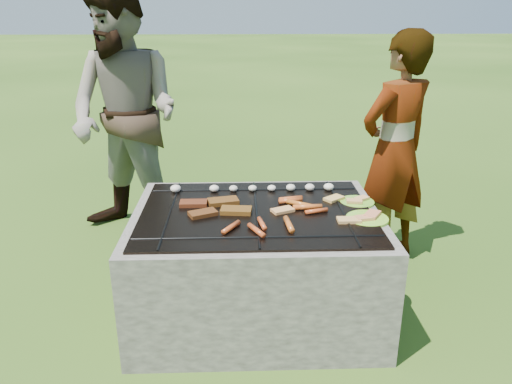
{
  "coord_description": "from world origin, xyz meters",
  "views": [
    {
      "loc": [
        -0.09,
        -2.41,
        1.62
      ],
      "look_at": [
        0.0,
        0.05,
        0.7
      ],
      "focal_mm": 35.0,
      "sensor_mm": 36.0,
      "label": 1
    }
  ],
  "objects_px": {
    "plate_far": "(357,202)",
    "plate_near": "(368,218)",
    "cook": "(395,150)",
    "fire_pit": "(256,267)",
    "bystander": "(126,116)"
  },
  "relations": [
    {
      "from": "plate_far",
      "to": "plate_near",
      "type": "xyz_separation_m",
      "value": [
        0.0,
        -0.23,
        0.0
      ]
    },
    {
      "from": "plate_near",
      "to": "cook",
      "type": "height_order",
      "value": "cook"
    },
    {
      "from": "fire_pit",
      "to": "bystander",
      "type": "relative_size",
      "value": 0.73
    },
    {
      "from": "plate_far",
      "to": "plate_near",
      "type": "relative_size",
      "value": 0.75
    },
    {
      "from": "plate_far",
      "to": "cook",
      "type": "distance_m",
      "value": 0.65
    },
    {
      "from": "plate_near",
      "to": "bystander",
      "type": "bearing_deg",
      "value": 140.49
    },
    {
      "from": "plate_near",
      "to": "bystander",
      "type": "xyz_separation_m",
      "value": [
        -1.44,
        1.19,
        0.29
      ]
    },
    {
      "from": "fire_pit",
      "to": "plate_near",
      "type": "distance_m",
      "value": 0.66
    },
    {
      "from": "bystander",
      "to": "fire_pit",
      "type": "bearing_deg",
      "value": -21.36
    },
    {
      "from": "cook",
      "to": "bystander",
      "type": "relative_size",
      "value": 0.84
    },
    {
      "from": "plate_near",
      "to": "plate_far",
      "type": "bearing_deg",
      "value": 90.42
    },
    {
      "from": "plate_near",
      "to": "bystander",
      "type": "relative_size",
      "value": 0.14
    },
    {
      "from": "fire_pit",
      "to": "bystander",
      "type": "bearing_deg",
      "value": 129.18
    },
    {
      "from": "plate_far",
      "to": "bystander",
      "type": "height_order",
      "value": "bystander"
    },
    {
      "from": "fire_pit",
      "to": "bystander",
      "type": "height_order",
      "value": "bystander"
    }
  ]
}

